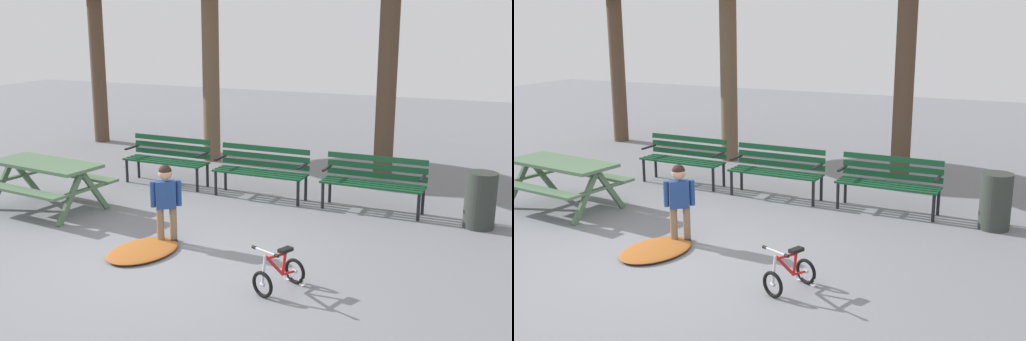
{
  "view_description": "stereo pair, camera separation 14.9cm",
  "coord_description": "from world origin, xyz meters",
  "views": [
    {
      "loc": [
        3.99,
        -5.92,
        2.94
      ],
      "look_at": [
        0.53,
        1.82,
        0.85
      ],
      "focal_mm": 43.33,
      "sensor_mm": 36.0,
      "label": 1
    },
    {
      "loc": [
        4.13,
        -5.86,
        2.94
      ],
      "look_at": [
        0.53,
        1.82,
        0.85
      ],
      "focal_mm": 43.33,
      "sensor_mm": 36.0,
      "label": 2
    }
  ],
  "objects": [
    {
      "name": "ground",
      "position": [
        0.0,
        0.0,
        0.0
      ],
      "size": [
        36.0,
        36.0,
        0.0
      ],
      "primitive_type": "plane",
      "color": "slate"
    },
    {
      "name": "park_bench_far_left",
      "position": [
        -1.92,
        3.42,
        0.51
      ],
      "size": [
        1.61,
        0.5,
        0.85
      ],
      "color": "#144728",
      "rests_on": "ground"
    },
    {
      "name": "trash_bin",
      "position": [
        3.47,
        3.14,
        0.41
      ],
      "size": [
        0.44,
        0.44,
        0.82
      ],
      "primitive_type": "cylinder",
      "color": "#2D332D",
      "rests_on": "ground"
    },
    {
      "name": "kids_bicycle",
      "position": [
        1.64,
        -0.01,
        0.2
      ],
      "size": [
        0.52,
        0.63,
        0.54
      ],
      "color": "black",
      "rests_on": "ground"
    },
    {
      "name": "park_bench_right",
      "position": [
        1.88,
        3.34,
        0.51
      ],
      "size": [
        1.61,
        0.48,
        0.85
      ],
      "color": "#144728",
      "rests_on": "ground"
    },
    {
      "name": "park_bench_left",
      "position": [
        -0.02,
        3.32,
        0.51
      ],
      "size": [
        1.61,
        0.48,
        0.85
      ],
      "color": "#144728",
      "rests_on": "ground"
    },
    {
      "name": "picnic_table",
      "position": [
        -2.83,
        1.28,
        0.59
      ],
      "size": [
        1.94,
        1.54,
        0.79
      ],
      "color": "#4C6B4C",
      "rests_on": "ground"
    },
    {
      "name": "leaf_pile",
      "position": [
        -0.39,
        0.31,
        0.04
      ],
      "size": [
        0.9,
        1.18,
        0.07
      ],
      "primitive_type": "ellipsoid",
      "rotation": [
        0.0,
        0.0,
        1.43
      ],
      "color": "#9E5623",
      "rests_on": "ground"
    },
    {
      "name": "child_standing",
      "position": [
        -0.3,
        0.76,
        0.64
      ],
      "size": [
        0.35,
        0.28,
        1.08
      ],
      "color": "#7F664C",
      "rests_on": "ground"
    }
  ]
}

